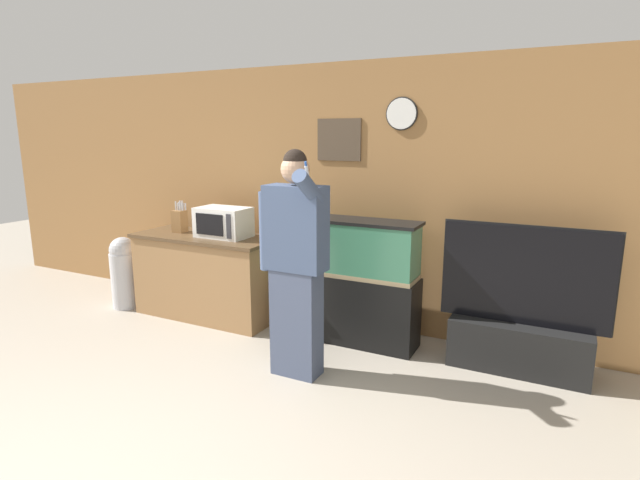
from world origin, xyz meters
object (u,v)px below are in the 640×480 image
object	(u,v)px
tv_on_stand	(520,329)
aquarium_on_stand	(357,282)
counter_island	(207,276)
knife_block	(180,221)
trash_bin	(124,271)
microwave	(223,222)
person_standing	(295,262)

from	to	relation	value
tv_on_stand	aquarium_on_stand	bearing A→B (deg)	-177.06
aquarium_on_stand	counter_island	bearing A→B (deg)	-177.76
counter_island	knife_block	size ratio (longest dim) A/B	4.55
knife_block	trash_bin	world-z (taller)	knife_block
microwave	person_standing	bearing A→B (deg)	-31.11
microwave	counter_island	bearing A→B (deg)	-174.54
knife_block	person_standing	bearing A→B (deg)	-22.36
counter_island	knife_block	world-z (taller)	knife_block
tv_on_stand	person_standing	bearing A→B (deg)	-151.13
counter_island	trash_bin	size ratio (longest dim) A/B	1.95
microwave	knife_block	world-z (taller)	knife_block
knife_block	trash_bin	size ratio (longest dim) A/B	0.43
knife_block	person_standing	size ratio (longest dim) A/B	0.19
tv_on_stand	trash_bin	bearing A→B (deg)	-175.23
microwave	aquarium_on_stand	size ratio (longest dim) A/B	0.46
knife_block	trash_bin	distance (m)	0.91
microwave	aquarium_on_stand	distance (m)	1.54
counter_island	microwave	distance (m)	0.64
tv_on_stand	microwave	bearing A→B (deg)	-177.67
tv_on_stand	knife_block	bearing A→B (deg)	-177.96
knife_block	trash_bin	bearing A→B (deg)	-161.35
person_standing	counter_island	bearing A→B (deg)	153.52
microwave	knife_block	xyz separation A→B (m)	(-0.58, -0.01, -0.03)
person_standing	aquarium_on_stand	bearing A→B (deg)	76.70
trash_bin	counter_island	bearing A→B (deg)	11.49
counter_island	aquarium_on_stand	distance (m)	1.71
aquarium_on_stand	tv_on_stand	world-z (taller)	tv_on_stand
trash_bin	person_standing	bearing A→B (deg)	-12.24
knife_block	aquarium_on_stand	size ratio (longest dim) A/B	0.29
microwave	person_standing	world-z (taller)	person_standing
person_standing	trash_bin	size ratio (longest dim) A/B	2.25
counter_island	microwave	size ratio (longest dim) A/B	2.91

